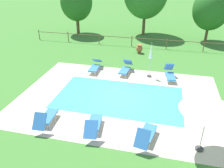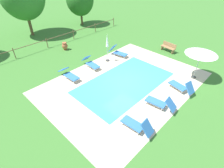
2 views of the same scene
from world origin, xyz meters
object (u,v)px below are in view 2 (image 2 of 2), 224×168
object	(u,v)px
wooden_bench_lawn_side	(168,47)
sun_lounger_south_near_corner	(91,63)
patio_umbrella_open_foreground	(202,52)
sun_lounger_south_mid	(160,103)
terracotta_urn_near_fence	(65,46)
sun_lounger_north_far	(69,74)
sun_lounger_north_near_steps	(118,52)
sun_lounger_north_end	(181,86)
sun_lounger_north_mid	(137,125)
patio_umbrella_closed_row_west	(107,43)

from	to	relation	value
wooden_bench_lawn_side	sun_lounger_south_near_corner	bearing A→B (deg)	156.68
patio_umbrella_open_foreground	wooden_bench_lawn_side	world-z (taller)	patio_umbrella_open_foreground
sun_lounger_south_mid	wooden_bench_lawn_side	xyz separation A→B (m)	(7.67, 3.75, 0.08)
patio_umbrella_open_foreground	terracotta_urn_near_fence	distance (m)	12.49
sun_lounger_north_far	sun_lounger_south_near_corner	distance (m)	2.32
sun_lounger_north_near_steps	sun_lounger_north_end	world-z (taller)	sun_lounger_north_end
sun_lounger_south_mid	terracotta_urn_near_fence	size ratio (longest dim) A/B	2.57
sun_lounger_north_mid	sun_lounger_south_near_corner	size ratio (longest dim) A/B	0.95
sun_lounger_north_end	patio_umbrella_closed_row_west	xyz separation A→B (m)	(-0.48, 6.89, 1.32)
sun_lounger_south_mid	patio_umbrella_open_foreground	xyz separation A→B (m)	(4.83, -0.15, 1.82)
sun_lounger_north_near_steps	sun_lounger_south_mid	world-z (taller)	sun_lounger_north_near_steps
sun_lounger_north_near_steps	terracotta_urn_near_fence	size ratio (longest dim) A/B	2.50
sun_lounger_south_mid	sun_lounger_north_far	bearing A→B (deg)	106.73
sun_lounger_south_near_corner	wooden_bench_lawn_side	bearing A→B (deg)	-23.32
wooden_bench_lawn_side	terracotta_urn_near_fence	distance (m)	10.43
sun_lounger_north_mid	sun_lounger_north_far	bearing A→B (deg)	86.70
sun_lounger_south_mid	wooden_bench_lawn_side	world-z (taller)	sun_lounger_south_mid
patio_umbrella_open_foreground	wooden_bench_lawn_side	xyz separation A→B (m)	(2.84, 3.90, -1.74)
patio_umbrella_open_foreground	sun_lounger_south_near_corner	bearing A→B (deg)	122.80
wooden_bench_lawn_side	sun_lounger_north_mid	bearing A→B (deg)	-159.39
sun_lounger_north_mid	sun_lounger_north_near_steps	bearing A→B (deg)	48.76
sun_lounger_north_mid	wooden_bench_lawn_side	distance (m)	10.81
sun_lounger_south_near_corner	patio_umbrella_open_foreground	bearing A→B (deg)	-57.20
sun_lounger_north_end	terracotta_urn_near_fence	bearing A→B (deg)	98.89
sun_lounger_north_near_steps	patio_umbrella_open_foreground	distance (m)	7.20
sun_lounger_north_mid	terracotta_urn_near_fence	world-z (taller)	sun_lounger_north_mid
terracotta_urn_near_fence	sun_lounger_north_near_steps	bearing A→B (deg)	-60.07
sun_lounger_north_mid	patio_umbrella_open_foreground	bearing A→B (deg)	-0.72
patio_umbrella_closed_row_west	wooden_bench_lawn_side	size ratio (longest dim) A/B	1.65
sun_lounger_north_mid	patio_umbrella_open_foreground	xyz separation A→B (m)	(7.28, -0.09, 1.81)
sun_lounger_north_near_steps	sun_lounger_north_far	world-z (taller)	sun_lounger_north_near_steps
sun_lounger_north_mid	sun_lounger_north_end	bearing A→B (deg)	-1.29
sun_lounger_north_far	patio_umbrella_closed_row_west	size ratio (longest dim) A/B	0.81
sun_lounger_north_end	sun_lounger_north_mid	bearing A→B (deg)	178.71
sun_lounger_north_far	terracotta_urn_near_fence	xyz separation A→B (m)	(2.74, 4.67, 0.05)
sun_lounger_north_mid	terracotta_urn_near_fence	distance (m)	11.98
patio_umbrella_closed_row_west	wooden_bench_lawn_side	bearing A→B (deg)	-27.82
sun_lounger_north_near_steps	sun_lounger_north_far	size ratio (longest dim) A/B	0.93
wooden_bench_lawn_side	sun_lounger_north_end	bearing A→B (deg)	-142.76
sun_lounger_north_end	patio_umbrella_closed_row_west	world-z (taller)	patio_umbrella_closed_row_west
sun_lounger_north_mid	patio_umbrella_open_foreground	distance (m)	7.50
sun_lounger_north_end	terracotta_urn_near_fence	xyz separation A→B (m)	(-1.83, 11.67, 0.02)
terracotta_urn_near_fence	sun_lounger_north_mid	bearing A→B (deg)	-105.21
sun_lounger_south_near_corner	terracotta_urn_near_fence	distance (m)	4.58
sun_lounger_south_near_corner	sun_lounger_north_mid	bearing A→B (deg)	-111.17
sun_lounger_north_end	terracotta_urn_near_fence	world-z (taller)	sun_lounger_north_end
sun_lounger_north_mid	wooden_bench_lawn_side	size ratio (longest dim) A/B	1.22
sun_lounger_north_mid	sun_lounger_north_end	xyz separation A→B (m)	(4.97, -0.11, 0.00)
sun_lounger_north_far	sun_lounger_north_end	bearing A→B (deg)	-56.86
sun_lounger_north_end	wooden_bench_lawn_side	xyz separation A→B (m)	(5.15, 3.92, 0.07)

